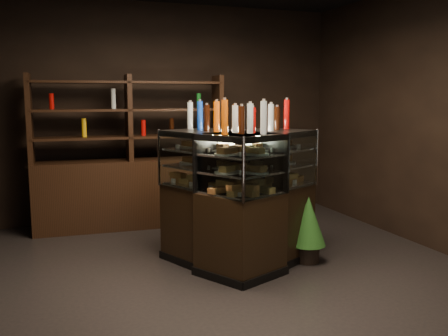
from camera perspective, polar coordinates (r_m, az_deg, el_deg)
The scene contains 7 objects.
ground at distance 5.03m, azimuth -0.11°, elevation -11.86°, with size 5.00×5.00×0.00m, color black.
room_shell at distance 4.73m, azimuth -0.12°, elevation 10.82°, with size 5.02×5.02×3.01m.
display_case at distance 5.09m, azimuth 1.74°, elevation -6.11°, with size 1.61×1.42×1.39m.
food_display at distance 4.98m, azimuth 1.77°, elevation 0.32°, with size 1.23×1.15×0.43m.
bottles_top at distance 4.94m, azimuth 1.79°, elevation 5.81°, with size 1.07×1.01×0.30m.
potted_conifer at distance 5.28m, azimuth 9.61°, elevation -5.86°, with size 0.37×0.37×0.79m.
back_shelving at distance 6.67m, azimuth -10.63°, elevation -1.60°, with size 2.48×0.52×2.00m.
Camera 1 is at (-1.59, -4.45, 1.73)m, focal length 40.00 mm.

